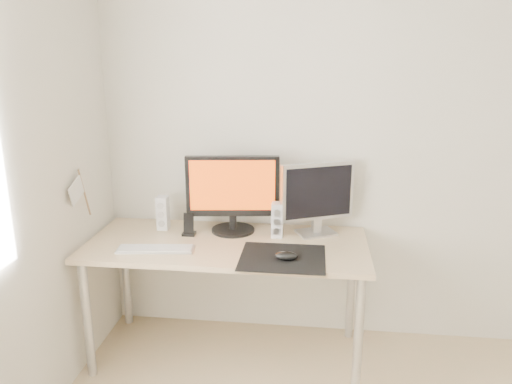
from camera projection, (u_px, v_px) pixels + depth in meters
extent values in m
plane|color=white|center=(390.00, 145.00, 2.96)|extent=(3.50, 0.00, 3.50)
cube|color=black|center=(283.00, 258.00, 2.64)|extent=(0.45, 0.40, 0.00)
ellipsoid|color=black|center=(286.00, 256.00, 2.60)|extent=(0.12, 0.07, 0.04)
cube|color=#D1B587|center=(227.00, 245.00, 2.86)|extent=(1.60, 0.70, 0.03)
cylinder|color=silver|center=(87.00, 320.00, 2.76)|extent=(0.05, 0.05, 0.70)
cylinder|color=silver|center=(358.00, 337.00, 2.60)|extent=(0.05, 0.05, 0.70)
cylinder|color=silver|center=(126.00, 275.00, 3.32)|extent=(0.05, 0.05, 0.70)
cylinder|color=silver|center=(351.00, 287.00, 3.15)|extent=(0.05, 0.05, 0.70)
cylinder|color=black|center=(233.00, 230.00, 3.03)|extent=(0.29, 0.29, 0.02)
cylinder|color=black|center=(233.00, 219.00, 3.01)|extent=(0.05, 0.05, 0.12)
cube|color=black|center=(233.00, 186.00, 2.94)|extent=(0.55, 0.12, 0.36)
cube|color=#E9570C|center=(232.00, 186.00, 2.92)|extent=(0.50, 0.07, 0.30)
cube|color=silver|center=(316.00, 233.00, 2.98)|extent=(0.27, 0.24, 0.01)
cube|color=#B7B8BA|center=(316.00, 224.00, 2.97)|extent=(0.06, 0.06, 0.10)
cube|color=#B5B5B7|center=(317.00, 191.00, 2.91)|extent=(0.43, 0.22, 0.34)
cube|color=black|center=(319.00, 192.00, 2.89)|extent=(0.37, 0.18, 0.30)
cube|color=white|center=(163.00, 213.00, 3.04)|extent=(0.07, 0.08, 0.21)
cylinder|color=#B2B2B5|center=(161.00, 224.00, 3.02)|extent=(0.04, 0.01, 0.04)
cylinder|color=silver|center=(161.00, 215.00, 3.00)|extent=(0.04, 0.01, 0.04)
cylinder|color=silver|center=(160.00, 206.00, 2.99)|extent=(0.04, 0.01, 0.04)
cube|color=silver|center=(277.00, 220.00, 2.92)|extent=(0.07, 0.08, 0.21)
cylinder|color=#B1B1B4|center=(277.00, 231.00, 2.89)|extent=(0.04, 0.01, 0.04)
cylinder|color=silver|center=(277.00, 222.00, 2.88)|extent=(0.04, 0.01, 0.04)
cylinder|color=#BBBBBE|center=(277.00, 213.00, 2.86)|extent=(0.04, 0.01, 0.04)
cube|color=#BCBCBE|center=(156.00, 249.00, 2.74)|extent=(0.43, 0.17, 0.01)
cube|color=silver|center=(156.00, 248.00, 2.74)|extent=(0.41, 0.15, 0.01)
cube|color=black|center=(189.00, 234.00, 2.96)|extent=(0.08, 0.06, 0.02)
cube|color=black|center=(189.00, 223.00, 2.95)|extent=(0.06, 0.03, 0.12)
cylinder|color=#A57F54|center=(84.00, 193.00, 2.79)|extent=(0.01, 0.10, 0.29)
cube|color=white|center=(77.00, 190.00, 2.69)|extent=(0.00, 0.19, 0.15)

